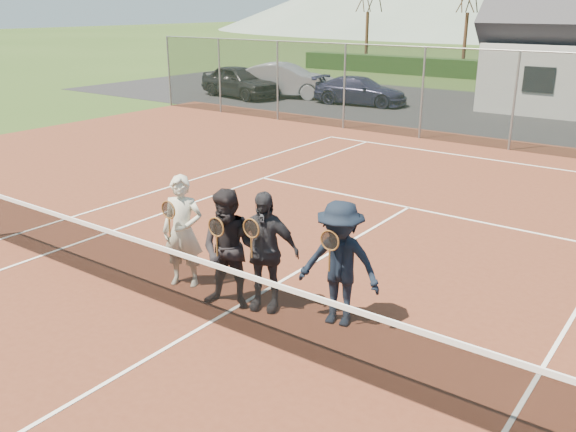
% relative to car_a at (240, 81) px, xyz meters
% --- Properties ---
extents(ground, '(220.00, 220.00, 0.00)m').
position_rel_car_a_xyz_m(ground, '(14.27, 2.58, -0.77)').
color(ground, '#2A4117').
rests_on(ground, ground).
extents(court_surface, '(30.00, 30.00, 0.02)m').
position_rel_car_a_xyz_m(court_surface, '(14.27, -17.42, -0.76)').
color(court_surface, '#562819').
rests_on(court_surface, ground).
extents(tarmac_carpark, '(40.00, 12.00, 0.01)m').
position_rel_car_a_xyz_m(tarmac_carpark, '(10.27, 2.58, -0.76)').
color(tarmac_carpark, black).
rests_on(tarmac_carpark, ground).
extents(car_a, '(4.78, 2.66, 1.54)m').
position_rel_car_a_xyz_m(car_a, '(0.00, 0.00, 0.00)').
color(car_a, black).
rests_on(car_a, ground).
extents(car_b, '(5.20, 3.20, 1.62)m').
position_rel_car_a_xyz_m(car_b, '(1.75, 1.31, 0.04)').
color(car_b, gray).
rests_on(car_b, ground).
extents(car_c, '(4.45, 2.27, 1.24)m').
position_rel_car_a_xyz_m(car_c, '(5.91, 1.43, -0.15)').
color(car_c, '#1B1B37').
rests_on(car_c, ground).
extents(court_markings, '(11.03, 23.83, 0.01)m').
position_rel_car_a_xyz_m(court_markings, '(14.27, -17.42, -0.74)').
color(court_markings, white).
rests_on(court_markings, court_surface).
extents(tennis_net, '(11.68, 0.08, 1.10)m').
position_rel_car_a_xyz_m(tennis_net, '(14.27, -17.42, -0.23)').
color(tennis_net, slate).
rests_on(tennis_net, ground).
extents(perimeter_fence, '(30.07, 0.07, 3.02)m').
position_rel_car_a_xyz_m(perimeter_fence, '(14.27, -3.92, 0.76)').
color(perimeter_fence, slate).
rests_on(perimeter_fence, ground).
extents(player_a, '(0.78, 0.67, 1.80)m').
position_rel_car_a_xyz_m(player_a, '(13.07, -16.73, 0.15)').
color(player_a, beige).
rests_on(player_a, court_surface).
extents(player_b, '(1.06, 0.94, 1.80)m').
position_rel_car_a_xyz_m(player_b, '(14.16, -16.86, 0.15)').
color(player_b, black).
rests_on(player_b, court_surface).
extents(player_c, '(1.14, 0.79, 1.80)m').
position_rel_car_a_xyz_m(player_c, '(14.59, -16.61, 0.15)').
color(player_c, '#242429').
rests_on(player_c, court_surface).
extents(player_d, '(1.28, 0.90, 1.80)m').
position_rel_car_a_xyz_m(player_d, '(15.72, -16.36, 0.15)').
color(player_d, black).
rests_on(player_d, court_surface).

